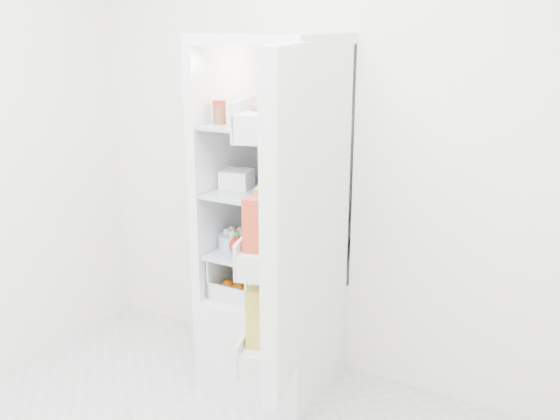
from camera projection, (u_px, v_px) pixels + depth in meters
The scene contains 20 objects.
room_walls at pixel (126, 113), 1.82m from camera, with size 3.02×3.02×2.61m.
refrigerator at pixel (277, 261), 3.23m from camera, with size 0.60×0.60×1.80m.
shelf_low at pixel (271, 251), 3.15m from camera, with size 0.49×0.53×0.01m, color #A1AFBD.
shelf_mid at pixel (271, 191), 3.06m from camera, with size 0.49×0.53×0.01m, color #A1AFBD.
shelf_top at pixel (271, 125), 2.97m from camera, with size 0.49×0.53×0.01m, color #A1AFBD.
crisper_left at pixel (251, 270), 3.25m from camera, with size 0.23×0.46×0.22m, color silver, non-canonical shape.
crisper_right at pixel (292, 279), 3.13m from camera, with size 0.23×0.46×0.22m, color silver, non-canonical shape.
condiment_jars at pixel (257, 116), 2.90m from camera, with size 0.46×0.32×0.08m.
squeeze_bottle at pixel (312, 105), 2.85m from camera, with size 0.06×0.06×0.19m, color white.
tub_white at pixel (237, 179), 3.09m from camera, with size 0.14×0.14×0.09m, color white.
tub_cream at pixel (282, 188), 2.95m from camera, with size 0.13×0.13×0.08m, color silver.
tin_red at pixel (285, 188), 2.98m from camera, with size 0.09×0.09×0.06m, color red.
foil_tray at pixel (270, 175), 3.26m from camera, with size 0.17×0.13×0.04m, color silver.
red_cabbage at pixel (303, 237), 3.09m from camera, with size 0.15×0.15×0.15m, color #591F5B.
bell_pepper at pixel (238, 246), 3.07m from camera, with size 0.09×0.09×0.09m, color red.
mushroom_bowl at pixel (235, 242), 3.15m from camera, with size 0.16×0.16×0.08m, color #90BCD6.
salad_bag at pixel (282, 250), 2.98m from camera, with size 0.11×0.11×0.11m, color #A4BB8C.
citrus_pile at pixel (243, 277), 3.21m from camera, with size 0.20×0.24×0.16m.
veg_pile at pixel (293, 288), 3.14m from camera, with size 0.16×0.30×0.10m.
fridge_door at pixel (282, 226), 2.40m from camera, with size 0.31×0.60×1.30m.
Camera 1 is at (1.29, -1.37, 1.84)m, focal length 40.00 mm.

